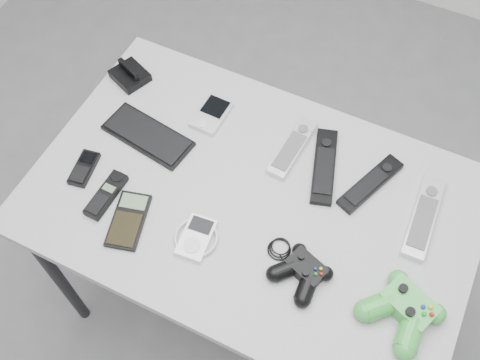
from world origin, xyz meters
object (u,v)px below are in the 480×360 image
at_px(calculator, 128,220).
at_px(remote_silver_a, 293,147).
at_px(pda, 211,114).
at_px(mp3_player, 196,237).
at_px(remote_silver_b, 424,216).
at_px(controller_green, 404,309).
at_px(remote_black_b, 324,166).
at_px(controller_black, 302,272).
at_px(pda_keyboard, 148,135).
at_px(cordless_handset, 106,195).
at_px(desk, 252,210).
at_px(remote_black_a, 371,183).
at_px(mobile_phone, 84,168).

bearing_deg(calculator, remote_silver_a, 38.48).
bearing_deg(pda, mp3_player, -66.36).
xyz_separation_m(remote_silver_b, controller_green, (0.02, -0.25, 0.02)).
xyz_separation_m(remote_silver_a, remote_black_b, (0.10, -0.02, -0.00)).
relative_size(mp3_player, controller_black, 0.53).
height_order(pda_keyboard, mp3_player, mp3_player).
xyz_separation_m(remote_silver_b, cordless_handset, (-0.73, -0.29, -0.00)).
bearing_deg(desk, controller_green, -15.94).
bearing_deg(remote_black_a, remote_silver_a, -162.52).
xyz_separation_m(pda_keyboard, controller_green, (0.75, -0.17, 0.02)).
distance_m(remote_silver_a, remote_silver_b, 0.37).
bearing_deg(mp3_player, pda_keyboard, 135.33).
bearing_deg(remote_silver_a, cordless_handset, -133.17).
height_order(desk, remote_black_a, remote_black_a).
xyz_separation_m(calculator, controller_green, (0.67, 0.07, 0.02)).
distance_m(remote_black_b, mobile_phone, 0.62).
bearing_deg(calculator, remote_black_a, 20.62).
bearing_deg(remote_silver_b, remote_black_b, 171.00).
bearing_deg(remote_silver_b, remote_silver_a, 169.91).
xyz_separation_m(pda, controller_black, (0.40, -0.32, 0.01)).
height_order(mobile_phone, calculator, mobile_phone).
bearing_deg(remote_black_a, cordless_handset, -129.56).
distance_m(pda, remote_black_b, 0.34).
bearing_deg(cordless_handset, desk, 26.67).
bearing_deg(remote_black_a, remote_silver_b, 8.77).
height_order(remote_silver_b, calculator, remote_silver_b).
relative_size(controller_black, controller_green, 1.23).
relative_size(desk, mobile_phone, 10.53).
relative_size(pda_keyboard, remote_black_a, 1.18).
distance_m(cordless_handset, calculator, 0.09).
bearing_deg(desk, remote_silver_b, 18.08).
distance_m(remote_silver_b, controller_green, 0.25).
xyz_separation_m(cordless_handset, controller_green, (0.75, 0.03, 0.02)).
bearing_deg(controller_black, mobile_phone, -162.93).
relative_size(pda_keyboard, controller_black, 1.15).
xyz_separation_m(remote_black_b, mobile_phone, (-0.55, -0.27, -0.00)).
xyz_separation_m(remote_silver_a, remote_black_a, (0.22, -0.02, -0.00)).
xyz_separation_m(desk, remote_silver_a, (0.03, 0.18, 0.08)).
bearing_deg(remote_black_a, pda_keyboard, -147.18).
distance_m(pda, remote_silver_a, 0.24).
bearing_deg(remote_black_a, controller_green, -37.34).
bearing_deg(mobile_phone, controller_green, -10.29).
bearing_deg(pda_keyboard, desk, -0.07).
bearing_deg(calculator, cordless_handset, 142.67).
height_order(desk, mobile_phone, mobile_phone).
xyz_separation_m(pda_keyboard, remote_black_b, (0.46, 0.11, 0.00)).
height_order(pda, remote_silver_b, remote_silver_b).
distance_m(remote_silver_b, cordless_handset, 0.78).
height_order(cordless_handset, controller_green, controller_green).
relative_size(pda_keyboard, pda, 2.04).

